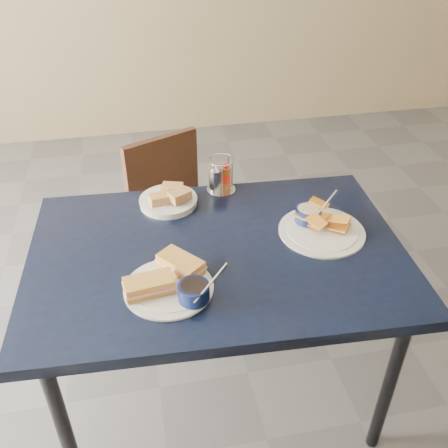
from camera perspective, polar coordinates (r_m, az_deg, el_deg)
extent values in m
plane|color=#525157|center=(2.22, 2.73, -16.61)|extent=(6.00, 6.00, 0.00)
cube|color=black|center=(1.62, -0.76, -3.52)|extent=(1.25, 0.87, 0.04)
cylinder|color=black|center=(1.69, -17.44, -22.48)|extent=(0.04, 0.04, 0.71)
cylinder|color=black|center=(1.83, 18.42, -16.76)|extent=(0.04, 0.04, 0.71)
cylinder|color=black|center=(2.11, -16.56, -7.70)|extent=(0.04, 0.04, 0.71)
cylinder|color=black|center=(2.22, 11.09, -4.20)|extent=(0.04, 0.04, 0.71)
cube|color=black|center=(2.35, -4.77, -0.48)|extent=(0.48, 0.47, 0.04)
cylinder|color=black|center=(2.35, -7.71, -6.77)|extent=(0.03, 0.03, 0.36)
cylinder|color=black|center=(2.38, -0.51, -5.87)|extent=(0.03, 0.03, 0.36)
cylinder|color=black|center=(2.57, -8.27, -2.63)|extent=(0.03, 0.03, 0.36)
cylinder|color=black|center=(2.59, -1.70, -1.85)|extent=(0.03, 0.03, 0.36)
cube|color=black|center=(2.37, -5.52, 5.87)|extent=(0.35, 0.18, 0.39)
cylinder|color=white|center=(1.47, -6.33, -7.27)|extent=(0.26, 0.26, 0.01)
cylinder|color=white|center=(1.47, -6.35, -7.12)|extent=(0.22, 0.22, 0.00)
cube|color=gold|center=(1.45, -8.54, -6.93)|extent=(0.15, 0.09, 0.04)
cube|color=#E29A8A|center=(1.45, -8.53, -7.07)|extent=(0.15, 0.10, 0.01)
cube|color=gold|center=(1.51, -4.97, -4.59)|extent=(0.14, 0.15, 0.04)
cube|color=#E29A8A|center=(1.51, -4.96, -4.72)|extent=(0.15, 0.16, 0.01)
cylinder|color=#0A1237|center=(1.41, -3.48, -7.75)|extent=(0.09, 0.09, 0.05)
cylinder|color=black|center=(1.40, -3.50, -7.27)|extent=(0.08, 0.08, 0.01)
cylinder|color=silver|center=(1.37, -1.54, -6.75)|extent=(0.11, 0.07, 0.08)
cylinder|color=white|center=(1.71, 11.09, -0.82)|extent=(0.29, 0.29, 0.01)
cylinder|color=white|center=(1.71, 11.11, -0.68)|extent=(0.24, 0.24, 0.00)
cube|color=orange|center=(1.73, 13.26, -0.33)|extent=(0.07, 0.08, 0.02)
cube|color=orange|center=(1.71, 12.94, -0.59)|extent=(0.08, 0.08, 0.03)
cube|color=orange|center=(1.71, 10.50, -0.05)|extent=(0.07, 0.08, 0.02)
cube|color=orange|center=(1.76, 10.24, 1.22)|extent=(0.05, 0.07, 0.02)
cube|color=orange|center=(1.72, 12.03, 0.47)|extent=(0.06, 0.08, 0.02)
cube|color=orange|center=(1.72, 8.95, 0.94)|extent=(0.08, 0.08, 0.02)
cube|color=orange|center=(1.72, 10.79, 0.83)|extent=(0.08, 0.08, 0.02)
cube|color=orange|center=(1.67, 10.50, 0.05)|extent=(0.07, 0.08, 0.03)
cube|color=orange|center=(1.70, 13.10, 0.40)|extent=(0.08, 0.08, 0.02)
cube|color=orange|center=(1.75, 10.81, 2.12)|extent=(0.08, 0.08, 0.02)
cylinder|color=#0A1237|center=(1.73, 9.59, 1.06)|extent=(0.09, 0.09, 0.05)
cylinder|color=beige|center=(1.72, 9.65, 1.50)|extent=(0.08, 0.08, 0.01)
cylinder|color=silver|center=(1.71, 11.38, 2.05)|extent=(0.11, 0.07, 0.08)
cylinder|color=white|center=(1.83, -6.37, 2.51)|extent=(0.21, 0.21, 0.02)
cylinder|color=white|center=(1.83, -6.39, 2.79)|extent=(0.17, 0.17, 0.00)
cube|color=tan|center=(1.80, -7.31, 2.86)|extent=(0.08, 0.06, 0.03)
cube|color=tan|center=(1.84, -5.92, 4.01)|extent=(0.09, 0.07, 0.03)
cube|color=tan|center=(1.79, -5.08, 3.26)|extent=(0.09, 0.08, 0.03)
cylinder|color=silver|center=(1.91, -0.32, 3.96)|extent=(0.11, 0.11, 0.01)
cylinder|color=silver|center=(1.91, 0.48, 6.33)|extent=(0.00, 0.01, 0.13)
cylinder|color=silver|center=(1.90, -1.54, 6.13)|extent=(0.01, 0.01, 0.13)
cylinder|color=silver|center=(1.84, -1.17, 5.12)|extent=(0.01, 0.01, 0.13)
cylinder|color=silver|center=(1.85, 0.91, 5.33)|extent=(0.00, 0.01, 0.13)
torus|color=silver|center=(1.84, -0.34, 7.36)|extent=(0.10, 0.10, 0.00)
cylinder|color=silver|center=(1.88, -0.99, 5.08)|extent=(0.05, 0.05, 0.08)
cone|color=silver|center=(1.85, -1.00, 6.50)|extent=(0.04, 0.04, 0.02)
cylinder|color=brown|center=(1.89, 0.30, 5.28)|extent=(0.03, 0.03, 0.08)
cylinder|color=#B0190A|center=(1.89, 0.30, 5.28)|extent=(0.03, 0.03, 0.03)
cylinder|color=#B0190A|center=(1.87, 0.30, 6.65)|extent=(0.02, 0.02, 0.02)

